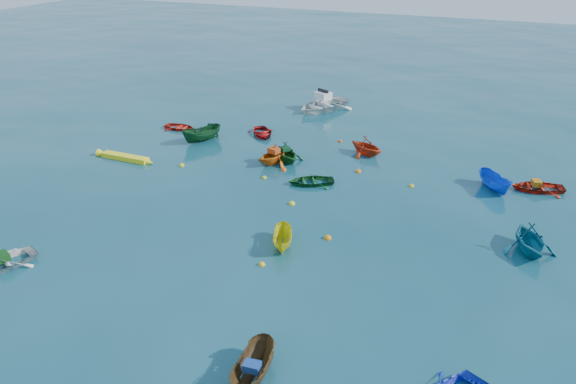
% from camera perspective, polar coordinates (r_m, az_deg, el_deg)
% --- Properties ---
extents(ground, '(160.00, 160.00, 0.00)m').
position_cam_1_polar(ground, '(27.99, -4.00, -4.79)').
color(ground, '#0A3E4A').
rests_on(ground, ground).
extents(dinghy_white_near, '(3.18, 3.63, 0.63)m').
position_cam_1_polar(dinghy_white_near, '(28.93, -27.04, -6.76)').
color(dinghy_white_near, silver).
rests_on(dinghy_white_near, ground).
extents(sampan_brown_mid, '(1.34, 2.96, 1.11)m').
position_cam_1_polar(sampan_brown_mid, '(20.31, -3.48, -18.44)').
color(sampan_brown_mid, brown).
rests_on(sampan_brown_mid, ground).
extents(dinghy_orange_w, '(2.95, 3.19, 1.38)m').
position_cam_1_polar(dinghy_orange_w, '(36.82, -1.48, 2.97)').
color(dinghy_orange_w, orange).
rests_on(dinghy_orange_w, ground).
extents(sampan_yellow_mid, '(1.72, 2.62, 0.95)m').
position_cam_1_polar(sampan_yellow_mid, '(27.34, -0.51, -5.53)').
color(sampan_yellow_mid, yellow).
rests_on(sampan_yellow_mid, ground).
extents(dinghy_green_e, '(3.37, 3.04, 0.57)m').
position_cam_1_polar(dinghy_green_e, '(33.83, 2.33, 0.85)').
color(dinghy_green_e, '#13521F').
rests_on(dinghy_green_e, ground).
extents(dinghy_cyan_se, '(3.41, 3.64, 1.55)m').
position_cam_1_polar(dinghy_cyan_se, '(29.25, 23.18, -5.58)').
color(dinghy_cyan_se, '#156D88').
rests_on(dinghy_cyan_se, ground).
extents(dinghy_red_nw, '(2.55, 1.84, 0.53)m').
position_cam_1_polar(dinghy_red_nw, '(43.92, -10.90, 6.29)').
color(dinghy_red_nw, red).
rests_on(dinghy_red_nw, ground).
extents(dinghy_green_n, '(3.51, 3.48, 1.40)m').
position_cam_1_polar(dinghy_green_n, '(37.10, -0.19, 3.16)').
color(dinghy_green_n, '#124F1A').
rests_on(dinghy_green_n, ground).
extents(dinghy_red_ne, '(3.42, 2.82, 0.62)m').
position_cam_1_polar(dinghy_red_ne, '(36.08, 23.96, 0.17)').
color(dinghy_red_ne, '#B2200E').
rests_on(dinghy_red_ne, ground).
extents(sampan_blue_far, '(2.54, 2.91, 1.09)m').
position_cam_1_polar(sampan_blue_far, '(35.22, 20.17, 0.24)').
color(sampan_blue_far, blue).
rests_on(sampan_blue_far, ground).
extents(dinghy_red_far, '(3.22, 3.39, 0.57)m').
position_cam_1_polar(dinghy_red_far, '(41.91, -2.61, 5.80)').
color(dinghy_red_far, '#9E0E0D').
rests_on(dinghy_red_far, ground).
extents(dinghy_orange_far, '(3.38, 3.21, 1.39)m').
position_cam_1_polar(dinghy_orange_far, '(38.60, 7.92, 3.82)').
color(dinghy_orange_far, '#B92F11').
rests_on(dinghy_orange_far, ground).
extents(sampan_green_far, '(2.51, 3.34, 1.22)m').
position_cam_1_polar(sampan_green_far, '(41.09, -8.69, 5.12)').
color(sampan_green_far, '#10451E').
rests_on(sampan_green_far, ground).
extents(kayak_yellow, '(4.17, 0.66, 0.43)m').
position_cam_1_polar(kayak_yellow, '(38.87, -16.17, 3.18)').
color(kayak_yellow, yellow).
rests_on(kayak_yellow, ground).
extents(motorboat_white, '(5.48, 6.15, 1.65)m').
position_cam_1_polar(motorboat_white, '(48.05, 3.55, 8.37)').
color(motorboat_white, white).
rests_on(motorboat_white, ground).
extents(tarp_green_a, '(0.85, 0.76, 0.34)m').
position_cam_1_polar(tarp_green_a, '(28.71, -27.04, -5.87)').
color(tarp_green_a, '#104313').
rests_on(tarp_green_a, dinghy_white_near).
extents(tarp_blue_a, '(0.61, 0.48, 0.28)m').
position_cam_1_polar(tarp_blue_a, '(19.73, -3.69, -17.27)').
color(tarp_blue_a, '#194193').
rests_on(tarp_blue_a, sampan_brown_mid).
extents(tarp_orange_a, '(0.83, 0.72, 0.34)m').
position_cam_1_polar(tarp_orange_a, '(36.53, -1.45, 4.24)').
color(tarp_orange_a, '#CE4715').
rests_on(tarp_orange_a, dinghy_orange_w).
extents(tarp_green_b, '(0.69, 0.70, 0.27)m').
position_cam_1_polar(tarp_green_b, '(36.88, -0.26, 4.42)').
color(tarp_green_b, '#104224').
rests_on(tarp_green_b, dinghy_green_n).
extents(tarp_orange_b, '(0.65, 0.76, 0.32)m').
position_cam_1_polar(tarp_orange_b, '(35.87, 23.94, 0.85)').
color(tarp_orange_b, '#B16C12').
rests_on(tarp_orange_b, dinghy_red_ne).
extents(buoy_ye_a, '(0.32, 0.32, 0.32)m').
position_cam_1_polar(buoy_ye_a, '(25.94, -2.68, -7.42)').
color(buoy_ye_a, gold).
rests_on(buoy_ye_a, ground).
extents(buoy_or_b, '(0.39, 0.39, 0.39)m').
position_cam_1_polar(buoy_or_b, '(28.04, 4.05, -4.74)').
color(buoy_or_b, orange).
rests_on(buoy_or_b, ground).
extents(buoy_ye_b, '(0.37, 0.37, 0.37)m').
position_cam_1_polar(buoy_ye_b, '(36.98, -10.76, 2.62)').
color(buoy_ye_b, yellow).
rests_on(buoy_ye_b, ground).
extents(buoy_or_c, '(0.37, 0.37, 0.37)m').
position_cam_1_polar(buoy_or_c, '(35.66, -0.45, 2.21)').
color(buoy_or_c, '#E94F0C').
rests_on(buoy_or_c, ground).
extents(buoy_ye_c, '(0.36, 0.36, 0.36)m').
position_cam_1_polar(buoy_ye_c, '(31.32, 0.40, -1.24)').
color(buoy_ye_c, yellow).
rests_on(buoy_ye_c, ground).
extents(buoy_or_d, '(0.37, 0.37, 0.37)m').
position_cam_1_polar(buoy_or_d, '(35.71, 7.15, 2.04)').
color(buoy_or_d, orange).
rests_on(buoy_or_d, ground).
extents(buoy_ye_d, '(0.31, 0.31, 0.31)m').
position_cam_1_polar(buoy_ye_d, '(34.59, -2.44, 1.42)').
color(buoy_ye_d, yellow).
rests_on(buoy_ye_d, ground).
extents(buoy_or_e, '(0.32, 0.32, 0.32)m').
position_cam_1_polar(buoy_or_e, '(40.71, 5.32, 5.11)').
color(buoy_or_e, '#DE470C').
rests_on(buoy_or_e, ground).
extents(buoy_ye_e, '(0.31, 0.31, 0.31)m').
position_cam_1_polar(buoy_ye_e, '(34.26, 12.43, 0.56)').
color(buoy_ye_e, yellow).
rests_on(buoy_ye_e, ground).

